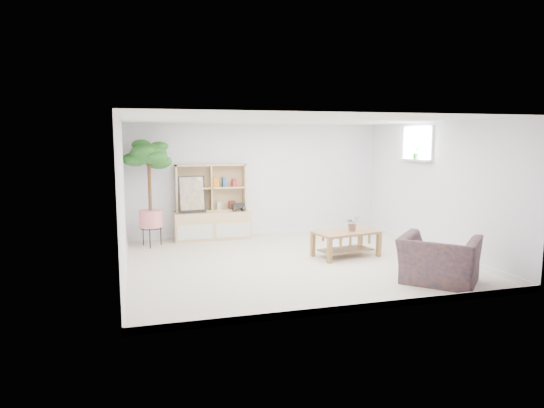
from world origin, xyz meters
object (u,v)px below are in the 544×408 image
object	(u,v)px
floor_tree	(150,193)
armchair	(439,257)
storage_unit	(212,202)
coffee_table	(346,244)

from	to	relation	value
floor_tree	armchair	size ratio (longest dim) A/B	1.95
storage_unit	coffee_table	world-z (taller)	storage_unit
storage_unit	armchair	size ratio (longest dim) A/B	1.46
storage_unit	coffee_table	distance (m)	3.02
storage_unit	coffee_table	xyz separation A→B (m)	(2.06, -2.14, -0.55)
floor_tree	armchair	xyz separation A→B (m)	(3.94, -3.65, -0.65)
floor_tree	armchair	world-z (taller)	floor_tree
storage_unit	armchair	xyz separation A→B (m)	(2.68, -3.99, -0.39)
coffee_table	floor_tree	world-z (taller)	floor_tree
coffee_table	floor_tree	xyz separation A→B (m)	(-3.31, 1.80, 0.81)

